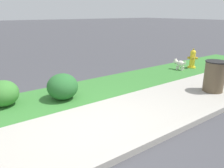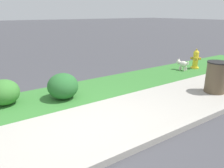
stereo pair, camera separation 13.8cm
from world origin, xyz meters
name	(u,v)px [view 1 (the left image)]	position (x,y,z in m)	size (l,w,h in m)	color
ground_plane	(89,128)	(0.00, 0.00, 0.00)	(120.00, 120.00, 0.00)	#424247
sidewalk_pavement	(89,128)	(0.00, 0.00, 0.01)	(18.00, 1.91, 0.01)	#ADA89E
grass_verge	(53,98)	(0.00, 1.82, 0.00)	(18.00, 1.73, 0.01)	#387A33
street_curb	(124,153)	(0.00, -1.04, 0.06)	(18.00, 0.16, 0.12)	#ADA89E
fire_hydrant_by_grass_verge	(192,59)	(5.54, 1.69, 0.36)	(0.35, 0.37, 0.74)	yellow
small_white_dog	(179,63)	(4.90, 1.79, 0.24)	(0.25, 0.49, 0.43)	silver
trash_bin	(214,76)	(3.72, -0.24, 0.42)	(0.55, 0.55, 0.84)	brown
shrub_bush_mid_verge	(63,87)	(0.20, 1.63, 0.32)	(0.75, 0.75, 0.64)	#28662D
shrub_bush_near_lamp	(3,93)	(-1.07, 2.04, 0.30)	(0.70, 0.70, 0.59)	#3D7F33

